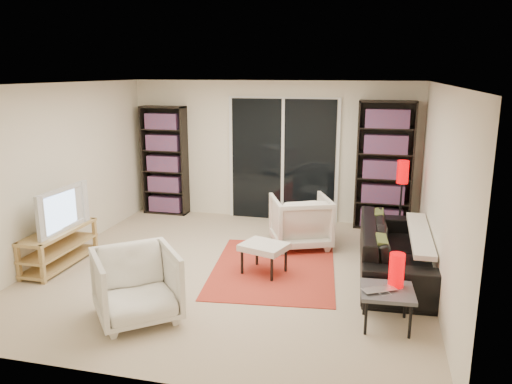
# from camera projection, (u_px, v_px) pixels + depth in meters

# --- Properties ---
(floor) EXTENTS (5.00, 5.00, 0.00)m
(floor) POSITION_uv_depth(u_px,v_px,m) (232.00, 270.00, 6.58)
(floor) COLOR #C9B296
(floor) RESTS_ON ground
(wall_back) EXTENTS (5.00, 0.02, 2.40)m
(wall_back) POSITION_uv_depth(u_px,v_px,m) (272.00, 151.00, 8.65)
(wall_back) COLOR white
(wall_back) RESTS_ON ground
(wall_front) EXTENTS (5.00, 0.02, 2.40)m
(wall_front) POSITION_uv_depth(u_px,v_px,m) (141.00, 247.00, 3.94)
(wall_front) COLOR white
(wall_front) RESTS_ON ground
(wall_left) EXTENTS (0.02, 5.00, 2.40)m
(wall_left) POSITION_uv_depth(u_px,v_px,m) (57.00, 172.00, 6.87)
(wall_left) COLOR white
(wall_left) RESTS_ON ground
(wall_right) EXTENTS (0.02, 5.00, 2.40)m
(wall_right) POSITION_uv_depth(u_px,v_px,m) (440.00, 192.00, 5.72)
(wall_right) COLOR white
(wall_right) RESTS_ON ground
(ceiling) EXTENTS (5.00, 5.00, 0.02)m
(ceiling) POSITION_uv_depth(u_px,v_px,m) (230.00, 84.00, 6.01)
(ceiling) COLOR white
(ceiling) RESTS_ON wall_back
(sliding_door) EXTENTS (1.92, 0.08, 2.16)m
(sliding_door) POSITION_uv_depth(u_px,v_px,m) (283.00, 160.00, 8.61)
(sliding_door) COLOR white
(sliding_door) RESTS_ON ground
(bookshelf_left) EXTENTS (0.80, 0.30, 1.95)m
(bookshelf_left) POSITION_uv_depth(u_px,v_px,m) (165.00, 161.00, 9.00)
(bookshelf_left) COLOR black
(bookshelf_left) RESTS_ON ground
(bookshelf_right) EXTENTS (0.90, 0.30, 2.10)m
(bookshelf_right) POSITION_uv_depth(u_px,v_px,m) (384.00, 166.00, 8.09)
(bookshelf_right) COLOR black
(bookshelf_right) RESTS_ON ground
(tv_stand) EXTENTS (0.40, 1.26, 0.50)m
(tv_stand) POSITION_uv_depth(u_px,v_px,m) (59.00, 247.00, 6.68)
(tv_stand) COLOR tan
(tv_stand) RESTS_ON floor
(tv) EXTENTS (0.18, 1.01, 0.58)m
(tv) POSITION_uv_depth(u_px,v_px,m) (57.00, 209.00, 6.55)
(tv) COLOR black
(tv) RESTS_ON tv_stand
(rug) EXTENTS (1.81, 2.30, 0.01)m
(rug) POSITION_uv_depth(u_px,v_px,m) (274.00, 269.00, 6.60)
(rug) COLOR red
(rug) RESTS_ON floor
(sofa) EXTENTS (0.98, 2.31, 0.67)m
(sofa) POSITION_uv_depth(u_px,v_px,m) (397.00, 249.00, 6.38)
(sofa) COLOR black
(sofa) RESTS_ON floor
(armchair_back) EXTENTS (1.08, 1.09, 0.77)m
(armchair_back) POSITION_uv_depth(u_px,v_px,m) (301.00, 221.00, 7.39)
(armchair_back) COLOR silver
(armchair_back) RESTS_ON floor
(armchair_front) EXTENTS (1.15, 1.16, 0.76)m
(armchair_front) POSITION_uv_depth(u_px,v_px,m) (137.00, 285.00, 5.19)
(armchair_front) COLOR silver
(armchair_front) RESTS_ON floor
(ottoman) EXTENTS (0.67, 0.60, 0.40)m
(ottoman) POSITION_uv_depth(u_px,v_px,m) (264.00, 248.00, 6.39)
(ottoman) COLOR silver
(ottoman) RESTS_ON floor
(side_table) EXTENTS (0.56, 0.56, 0.40)m
(side_table) POSITION_uv_depth(u_px,v_px,m) (387.00, 293.00, 5.05)
(side_table) COLOR #4C4C51
(side_table) RESTS_ON floor
(laptop) EXTENTS (0.41, 0.37, 0.03)m
(laptop) POSITION_uv_depth(u_px,v_px,m) (382.00, 292.00, 4.95)
(laptop) COLOR silver
(laptop) RESTS_ON side_table
(table_lamp) EXTENTS (0.16, 0.16, 0.35)m
(table_lamp) POSITION_uv_depth(u_px,v_px,m) (397.00, 270.00, 5.08)
(table_lamp) COLOR #E70004
(table_lamp) RESTS_ON side_table
(floor_lamp) EXTENTS (0.19, 0.19, 1.27)m
(floor_lamp) POSITION_uv_depth(u_px,v_px,m) (402.00, 181.00, 7.41)
(floor_lamp) COLOR black
(floor_lamp) RESTS_ON floor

